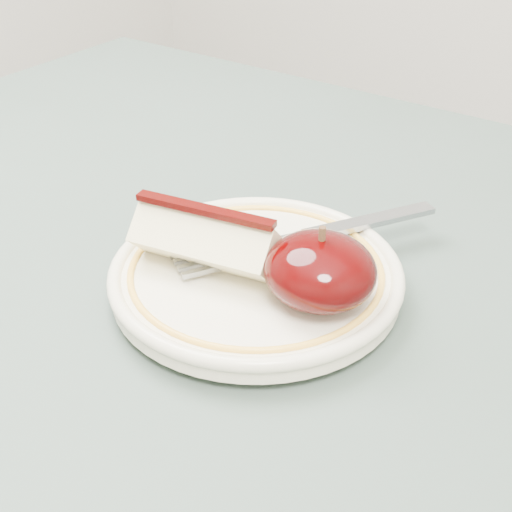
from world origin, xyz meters
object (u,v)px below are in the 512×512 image
Objects in this scene: apple_half at (320,270)px; fork at (304,237)px; table at (153,469)px; plate at (256,275)px.

apple_half is 0.39× the size of fork.
apple_half is at bearing 54.03° from table.
table is 0.16m from apple_half.
fork is (-0.04, 0.05, -0.02)m from apple_half.
table is 13.75× the size of apple_half.
fork is (0.01, 0.04, 0.01)m from plate.
apple_half is at bearing -108.46° from fork.
plate is at bearing 174.85° from apple_half.
table is at bearing -99.37° from plate.
fork is (0.02, 0.13, 0.11)m from table.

